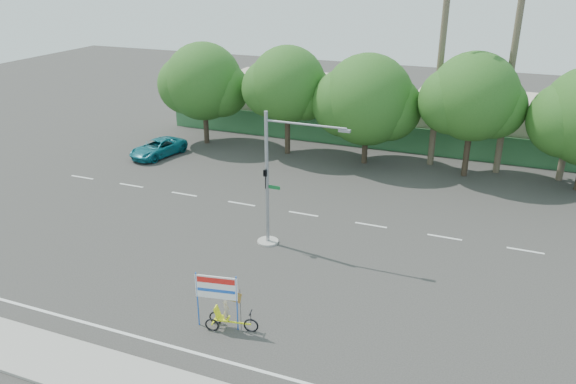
% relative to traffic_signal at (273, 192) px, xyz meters
% --- Properties ---
extents(ground, '(120.00, 120.00, 0.00)m').
position_rel_traffic_signal_xyz_m(ground, '(2.20, -3.98, -2.92)').
color(ground, '#33302D').
rests_on(ground, ground).
extents(fence, '(38.00, 0.08, 2.00)m').
position_rel_traffic_signal_xyz_m(fence, '(2.20, 17.52, -1.92)').
color(fence, '#336B3D').
rests_on(fence, ground).
extents(building_left, '(12.00, 8.00, 4.00)m').
position_rel_traffic_signal_xyz_m(building_left, '(-7.80, 22.02, -0.92)').
color(building_left, beige).
rests_on(building_left, ground).
extents(building_right, '(14.00, 8.00, 3.60)m').
position_rel_traffic_signal_xyz_m(building_right, '(10.20, 22.02, -1.12)').
color(building_right, beige).
rests_on(building_right, ground).
extents(tree_far_left, '(7.14, 6.00, 7.96)m').
position_rel_traffic_signal_xyz_m(tree_far_left, '(-11.85, 14.02, 1.84)').
color(tree_far_left, '#473828').
rests_on(tree_far_left, ground).
extents(tree_left, '(6.66, 5.60, 8.07)m').
position_rel_traffic_signal_xyz_m(tree_left, '(-4.85, 14.02, 2.14)').
color(tree_left, '#473828').
rests_on(tree_left, ground).
extents(tree_center, '(7.62, 6.40, 7.85)m').
position_rel_traffic_signal_xyz_m(tree_center, '(1.14, 14.02, 1.55)').
color(tree_center, '#473828').
rests_on(tree_center, ground).
extents(tree_right, '(6.90, 5.80, 8.36)m').
position_rel_traffic_signal_xyz_m(tree_right, '(8.15, 14.02, 2.32)').
color(tree_right, '#473828').
rests_on(tree_right, ground).
extents(palm_tall, '(3.73, 3.79, 17.45)m').
position_rel_traffic_signal_xyz_m(palm_tall, '(10.20, 15.52, 7.55)').
color(palm_tall, '#70604C').
rests_on(palm_tall, ground).
extents(palm_short, '(3.73, 3.79, 14.45)m').
position_rel_traffic_signal_xyz_m(palm_short, '(5.70, 15.52, 5.94)').
color(palm_short, '#70604C').
rests_on(palm_short, ground).
extents(traffic_signal, '(4.72, 1.10, 7.00)m').
position_rel_traffic_signal_xyz_m(traffic_signal, '(0.00, 0.00, 0.00)').
color(traffic_signal, gray).
rests_on(traffic_signal, ground).
extents(trike_billboard, '(2.49, 0.81, 2.47)m').
position_rel_traffic_signal_xyz_m(trike_billboard, '(1.03, -7.39, -1.92)').
color(trike_billboard, black).
rests_on(trike_billboard, ground).
extents(pickup_truck, '(3.03, 4.93, 1.28)m').
position_rel_traffic_signal_xyz_m(pickup_truck, '(-13.54, 9.75, -2.28)').
color(pickup_truck, '#116977').
rests_on(pickup_truck, ground).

